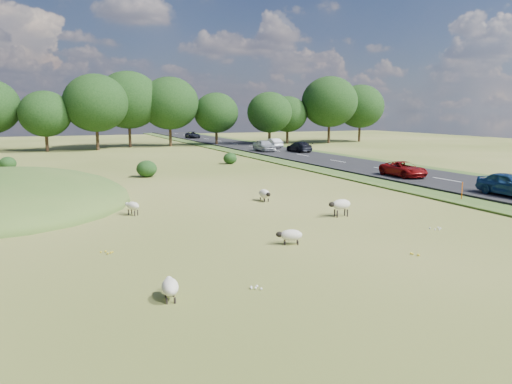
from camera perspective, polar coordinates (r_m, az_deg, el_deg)
ground at (r=43.30m, az=-10.72°, el=1.66°), size 160.00×160.00×0.00m
road at (r=59.76m, az=6.27°, el=3.94°), size 8.00×150.00×0.25m
treeline at (r=77.84m, az=-17.25°, el=9.55°), size 96.28×14.66×11.70m
shrubs at (r=48.47m, az=-14.63°, el=3.11°), size 23.02×11.96×1.43m
marker_post at (r=33.85m, az=22.48°, el=0.06°), size 0.06×0.06×1.20m
sheep_0 at (r=27.81m, az=-13.94°, el=-1.54°), size 0.83×1.04×0.74m
sheep_1 at (r=21.18m, az=3.96°, el=-4.94°), size 1.17×0.80×0.65m
sheep_2 at (r=31.23m, az=0.99°, el=-0.21°), size 0.60×1.28×0.74m
sheep_3 at (r=15.34m, az=-9.81°, el=-10.60°), size 0.66×1.18×0.66m
sheep_4 at (r=26.98m, az=9.65°, el=-1.43°), size 1.30×0.59×0.94m
car_0 at (r=35.53m, az=27.06°, el=0.79°), size 1.75×4.34×1.48m
car_1 at (r=100.56m, az=-7.24°, el=6.49°), size 2.11×4.58×1.27m
car_2 at (r=66.36m, az=4.96°, el=5.18°), size 1.90×4.68×1.36m
car_3 at (r=73.75m, az=1.96°, el=5.61°), size 1.43×4.10×1.35m
car_4 at (r=67.28m, az=0.94°, el=5.35°), size 1.82×4.53×1.54m
car_5 at (r=42.85m, az=16.51°, el=2.53°), size 2.04×4.42×1.23m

